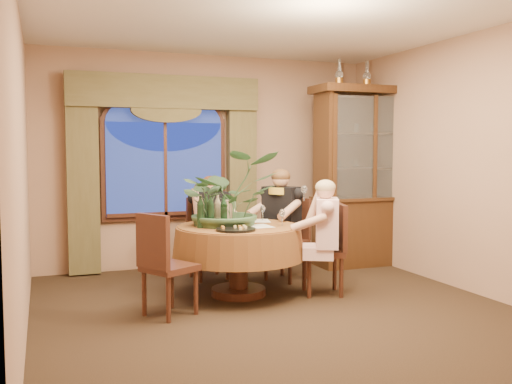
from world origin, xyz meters
name	(u,v)px	position (x,y,z in m)	size (l,w,h in m)	color
floor	(282,313)	(0.00, 0.00, 0.00)	(5.00, 5.00, 0.00)	black
wall_back	(209,161)	(0.00, 2.50, 1.40)	(4.50, 4.50, 0.00)	#9B755D
wall_right	(475,164)	(2.25, 0.00, 1.40)	(5.00, 5.00, 0.00)	#9B755D
ceiling	(283,13)	(0.00, 0.00, 2.80)	(5.00, 5.00, 0.00)	white
window	(165,169)	(-0.60, 2.43, 1.30)	(1.62, 0.10, 1.32)	navy
arched_transom	(165,108)	(-0.60, 2.43, 2.08)	(1.60, 0.06, 0.44)	navy
drapery_left	(83,180)	(-1.63, 2.38, 1.18)	(0.38, 0.14, 2.32)	#4C4625
drapery_right	(242,177)	(0.43, 2.38, 1.18)	(0.38, 0.14, 2.32)	#4C4625
swag_valance	(166,92)	(-0.60, 2.35, 2.28)	(2.45, 0.16, 0.42)	#4C4625
dining_table	(238,260)	(-0.16, 0.78, 0.38)	(1.40, 1.40, 0.75)	maroon
china_cabinet	(366,176)	(1.97, 1.75, 1.19)	(1.47, 0.58, 2.38)	#321B0C
oil_lamp_left	(339,72)	(1.56, 1.75, 2.55)	(0.11, 0.11, 0.34)	#A5722D
oil_lamp_center	(367,74)	(1.97, 1.75, 2.55)	(0.11, 0.11, 0.34)	#A5722D
oil_lamp_right	(394,75)	(2.39, 1.75, 2.55)	(0.11, 0.11, 0.34)	#A5722D
chair_right	(323,250)	(0.70, 0.52, 0.48)	(0.42, 0.42, 0.96)	black
chair_back_right	(286,240)	(0.60, 1.27, 0.48)	(0.42, 0.42, 0.96)	black
chair_back	(209,239)	(-0.24, 1.66, 0.48)	(0.42, 0.42, 0.96)	black
chair_front_left	(170,265)	(-1.00, 0.31, 0.48)	(0.42, 0.42, 0.96)	black
person_pink	(327,239)	(0.68, 0.38, 0.62)	(0.45, 0.41, 1.24)	beige
person_back	(210,227)	(-0.22, 1.68, 0.62)	(0.45, 0.41, 1.24)	black
person_scarf	(281,225)	(0.54, 1.28, 0.66)	(0.48, 0.44, 1.33)	black
stoneware_vase	(228,212)	(-0.25, 0.88, 0.88)	(0.14, 0.14, 0.26)	#967A61
centerpiece_plant	(228,163)	(-0.24, 0.89, 1.41)	(1.07, 1.19, 0.93)	#355635
olive_bowl	(246,223)	(-0.09, 0.74, 0.78)	(0.17, 0.17, 0.05)	#4D552D
cheese_platter	(236,230)	(-0.31, 0.42, 0.76)	(0.39, 0.39, 0.02)	black
wine_bottle_0	(201,211)	(-0.55, 0.86, 0.92)	(0.07, 0.07, 0.33)	tan
wine_bottle_1	(224,211)	(-0.35, 0.69, 0.92)	(0.07, 0.07, 0.33)	black
wine_bottle_2	(211,212)	(-0.48, 0.73, 0.92)	(0.07, 0.07, 0.33)	black
wine_bottle_3	(206,209)	(-0.45, 1.00, 0.92)	(0.07, 0.07, 0.33)	black
wine_bottle_4	(200,212)	(-0.59, 0.74, 0.92)	(0.07, 0.07, 0.33)	black
wine_bottle_5	(218,211)	(-0.39, 0.80, 0.92)	(0.07, 0.07, 0.33)	tan
tasting_paper_0	(260,226)	(0.02, 0.62, 0.75)	(0.21, 0.30, 0.00)	white
tasting_paper_1	(260,221)	(0.18, 1.04, 0.75)	(0.21, 0.30, 0.00)	white
wine_glass_person_pink	(282,217)	(0.25, 0.58, 0.84)	(0.07, 0.07, 0.18)	silver
wine_glass_person_back	(223,213)	(-0.19, 1.25, 0.84)	(0.07, 0.07, 0.18)	silver
wine_glass_person_scarf	(263,213)	(0.22, 1.05, 0.84)	(0.07, 0.07, 0.18)	silver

